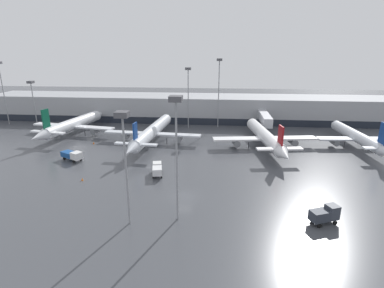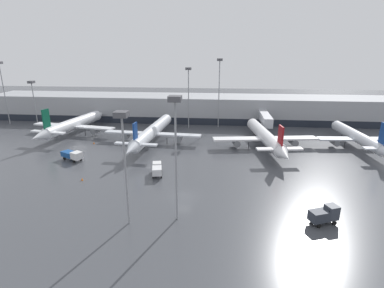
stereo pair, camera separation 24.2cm
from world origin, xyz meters
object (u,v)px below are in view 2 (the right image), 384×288
at_px(parked_jet_1, 73,124).
at_px(apron_light_mast_5, 188,81).
at_px(apron_light_mast_2, 219,75).
at_px(traffic_cone_1, 135,143).
at_px(apron_light_mast_0, 1,76).
at_px(service_truck_0, 324,214).
at_px(parked_jet_2, 152,132).
at_px(service_truck_2, 72,155).
at_px(apron_light_mast_1, 32,90).
at_px(apron_light_mast_4, 175,125).
at_px(parked_jet_0, 265,137).
at_px(traffic_cone_2, 82,179).
at_px(apron_light_mast_3, 123,136).
at_px(traffic_cone_0, 94,143).
at_px(service_truck_1, 157,169).
at_px(parked_jet_3, 358,137).

distance_m(parked_jet_1, apron_light_mast_5, 38.57).
height_order(apron_light_mast_2, apron_light_mast_5, apron_light_mast_2).
bearing_deg(traffic_cone_1, apron_light_mast_0, 159.54).
bearing_deg(service_truck_0, parked_jet_2, 110.36).
bearing_deg(service_truck_2, apron_light_mast_1, 159.64).
height_order(parked_jet_1, service_truck_2, parked_jet_1).
bearing_deg(apron_light_mast_2, apron_light_mast_4, -95.44).
height_order(parked_jet_0, traffic_cone_2, parked_jet_0).
relative_size(service_truck_0, service_truck_2, 0.77).
distance_m(service_truck_0, apron_light_mast_3, 31.84).
distance_m(parked_jet_2, traffic_cone_2, 28.49).
bearing_deg(apron_light_mast_2, traffic_cone_0, -146.69).
distance_m(apron_light_mast_1, apron_light_mast_5, 53.06).
bearing_deg(traffic_cone_2, parked_jet_1, 118.33).
bearing_deg(apron_light_mast_3, traffic_cone_2, 134.49).
height_order(service_truck_1, traffic_cone_2, service_truck_1).
bearing_deg(traffic_cone_0, apron_light_mast_5, 40.46).
bearing_deg(service_truck_1, apron_light_mast_0, 45.53).
relative_size(apron_light_mast_1, apron_light_mast_3, 0.89).
xyz_separation_m(service_truck_2, apron_light_mast_0, (-39.51, 32.87, 15.20)).
xyz_separation_m(service_truck_1, apron_light_mast_4, (6.59, -16.61, 13.62)).
xyz_separation_m(traffic_cone_2, apron_light_mast_2, (26.72, 46.67, 17.01)).
distance_m(apron_light_mast_0, apron_light_mast_5, 63.66).
relative_size(parked_jet_0, service_truck_0, 7.55).
relative_size(parked_jet_2, apron_light_mast_2, 1.72).
distance_m(parked_jet_2, apron_light_mast_3, 43.05).
bearing_deg(traffic_cone_1, apron_light_mast_3, -75.33).
relative_size(parked_jet_2, service_truck_2, 6.32).
height_order(parked_jet_1, apron_light_mast_4, apron_light_mast_4).
xyz_separation_m(traffic_cone_0, traffic_cone_1, (11.44, 0.87, 0.00)).
xyz_separation_m(apron_light_mast_0, apron_light_mast_1, (10.70, -0.47, -4.28)).
height_order(traffic_cone_0, apron_light_mast_1, apron_light_mast_1).
xyz_separation_m(parked_jet_1, parked_jet_2, (26.17, -5.87, -0.07)).
relative_size(apron_light_mast_2, apron_light_mast_5, 1.14).
relative_size(service_truck_0, apron_light_mast_0, 0.22).
height_order(traffic_cone_2, apron_light_mast_4, apron_light_mast_4).
height_order(service_truck_0, traffic_cone_0, service_truck_0).
xyz_separation_m(traffic_cone_2, apron_light_mast_4, (21.10, -12.45, 14.73)).
xyz_separation_m(service_truck_2, apron_light_mast_3, (21.37, -25.23, 12.32)).
height_order(service_truck_1, service_truck_2, service_truck_2).
height_order(service_truck_1, traffic_cone_0, service_truck_1).
distance_m(parked_jet_0, traffic_cone_1, 35.81).
bearing_deg(parked_jet_1, traffic_cone_0, -122.00).
xyz_separation_m(parked_jet_2, apron_light_mast_3, (5.62, -41.35, 10.55)).
bearing_deg(apron_light_mast_3, apron_light_mast_2, 78.23).
distance_m(parked_jet_3, traffic_cone_0, 71.80).
distance_m(service_truck_1, apron_light_mast_5, 43.21).
distance_m(traffic_cone_1, traffic_cone_2, 25.22).
distance_m(parked_jet_3, apron_light_mast_0, 112.88).
xyz_separation_m(traffic_cone_2, apron_light_mast_5, (16.78, 44.94, 15.18)).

